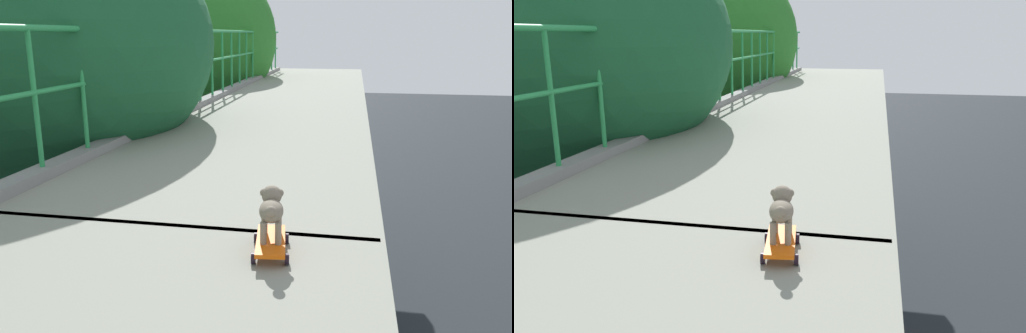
# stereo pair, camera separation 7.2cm
# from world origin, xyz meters

# --- Properties ---
(city_bus) EXTENTS (2.77, 11.59, 3.03)m
(city_bus) POSITION_xyz_m (-8.92, 19.63, 1.73)
(city_bus) COLOR navy
(city_bus) RESTS_ON ground
(roadside_tree_mid) EXTENTS (5.22, 5.22, 8.66)m
(roadside_tree_mid) POSITION_xyz_m (-2.10, 4.50, 6.65)
(roadside_tree_mid) COLOR #4F3021
(roadside_tree_mid) RESTS_ON ground
(roadside_tree_far) EXTENTS (4.93, 4.93, 9.02)m
(roadside_tree_far) POSITION_xyz_m (-2.32, 12.58, 6.68)
(roadside_tree_far) COLOR brown
(roadside_tree_far) RESTS_ON ground
(toy_skateboard) EXTENTS (0.25, 0.46, 0.09)m
(toy_skateboard) POSITION_xyz_m (1.95, 0.77, 5.71)
(toy_skateboard) COLOR #EF5B0B
(toy_skateboard) RESTS_ON overpass_deck
(small_dog) EXTENTS (0.17, 0.32, 0.28)m
(small_dog) POSITION_xyz_m (1.95, 0.80, 5.90)
(small_dog) COLOR gray
(small_dog) RESTS_ON toy_skateboard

